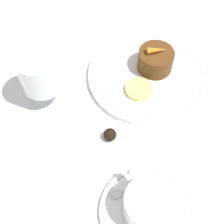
% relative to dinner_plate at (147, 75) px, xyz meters
% --- Properties ---
extents(ground_plane, '(3.00, 3.00, 0.00)m').
position_rel_dinner_plate_xyz_m(ground_plane, '(0.01, 0.06, -0.01)').
color(ground_plane, white).
extents(dinner_plate, '(0.25, 0.25, 0.01)m').
position_rel_dinner_plate_xyz_m(dinner_plate, '(0.00, 0.00, 0.00)').
color(dinner_plate, white).
rests_on(dinner_plate, ground_plane).
extents(saucer, '(0.16, 0.16, 0.01)m').
position_rel_dinner_plate_xyz_m(saucer, '(-0.25, 0.15, -0.00)').
color(saucer, white).
rests_on(saucer, ground_plane).
extents(coffee_cup, '(0.11, 0.08, 0.06)m').
position_rel_dinner_plate_xyz_m(coffee_cup, '(-0.25, 0.15, 0.03)').
color(coffee_cup, white).
rests_on(coffee_cup, saucer).
extents(spoon, '(0.02, 0.12, 0.00)m').
position_rel_dinner_plate_xyz_m(spoon, '(-0.20, 0.15, 0.00)').
color(spoon, silver).
rests_on(spoon, saucer).
extents(wine_glass, '(0.08, 0.08, 0.12)m').
position_rel_dinner_plate_xyz_m(wine_glass, '(0.05, 0.21, 0.07)').
color(wine_glass, silver).
rests_on(wine_glass, ground_plane).
extents(fork, '(0.06, 0.20, 0.01)m').
position_rel_dinner_plate_xyz_m(fork, '(-0.19, 0.02, -0.01)').
color(fork, silver).
rests_on(fork, ground_plane).
extents(dessert_cake, '(0.07, 0.07, 0.05)m').
position_rel_dinner_plate_xyz_m(dessert_cake, '(0.00, -0.02, 0.03)').
color(dessert_cake, '#563314').
rests_on(dessert_cake, dinner_plate).
extents(carrot_garnish, '(0.03, 0.04, 0.01)m').
position_rel_dinner_plate_xyz_m(carrot_garnish, '(0.00, -0.02, 0.06)').
color(carrot_garnish, orange).
rests_on(carrot_garnish, dessert_cake).
extents(pineapple_slice, '(0.06, 0.06, 0.01)m').
position_rel_dinner_plate_xyz_m(pineapple_slice, '(-0.03, 0.04, 0.01)').
color(pineapple_slice, '#EFE075').
rests_on(pineapple_slice, dinner_plate).
extents(chocolate_truffle, '(0.02, 0.02, 0.02)m').
position_rel_dinner_plate_xyz_m(chocolate_truffle, '(-0.09, 0.14, 0.00)').
color(chocolate_truffle, black).
rests_on(chocolate_truffle, ground_plane).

